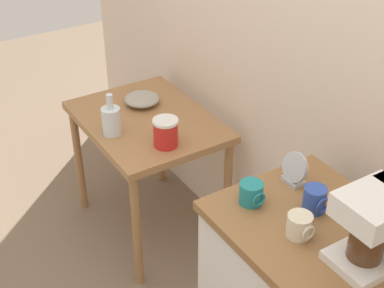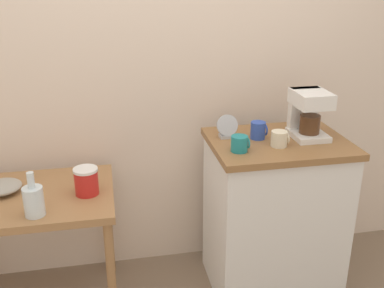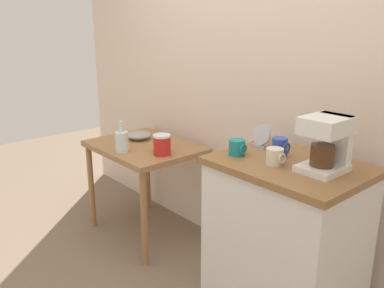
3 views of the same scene
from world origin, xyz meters
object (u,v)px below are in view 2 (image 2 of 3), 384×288
bowl_stoneware (3,187)px  mug_dark_teal (240,144)px  mug_small_cream (279,139)px  coffee_maker (308,112)px  canister_enamel (86,181)px  glass_carafe_vase (34,200)px  table_clock (227,128)px  mug_blue (258,130)px

bowl_stoneware → mug_dark_teal: mug_dark_teal is taller
mug_small_cream → coffee_maker: bearing=29.5°
canister_enamel → glass_carafe_vase: bearing=-143.4°
glass_carafe_vase → table_clock: 1.06m
bowl_stoneware → mug_dark_teal: (1.20, -0.18, 0.22)m
canister_enamel → coffee_maker: coffee_maker is taller
bowl_stoneware → canister_enamel: (0.42, -0.09, 0.04)m
mug_dark_teal → mug_small_cream: same height
mug_dark_teal → table_clock: size_ratio=0.72×
glass_carafe_vase → canister_enamel: bearing=36.6°
mug_dark_teal → mug_small_cream: (0.22, 0.03, -0.00)m
coffee_maker → table_clock: bearing=171.8°
bowl_stoneware → coffee_maker: coffee_maker is taller
canister_enamel → mug_blue: mug_blue is taller
glass_carafe_vase → mug_small_cream: mug_small_cream is taller
coffee_maker → bowl_stoneware: bearing=178.6°
mug_dark_teal → mug_small_cream: size_ratio=1.01×
bowl_stoneware → coffee_maker: 1.66m
coffee_maker → table_clock: 0.45m
glass_carafe_vase → table_clock: bearing=16.3°
glass_carafe_vase → mug_small_cream: (1.24, 0.11, 0.17)m
bowl_stoneware → glass_carafe_vase: bearing=-54.7°
glass_carafe_vase → mug_small_cream: size_ratio=2.39×
coffee_maker → mug_blue: bearing=176.7°
coffee_maker → mug_blue: 0.29m
canister_enamel → coffee_maker: 1.24m
mug_dark_teal → bowl_stoneware: bearing=171.4°
mug_blue → table_clock: size_ratio=0.73×
glass_carafe_vase → table_clock: (1.00, 0.29, 0.19)m
coffee_maker → mug_dark_teal: size_ratio=2.79×
mug_blue → mug_dark_teal: 0.22m
glass_carafe_vase → coffee_maker: 1.48m
bowl_stoneware → mug_small_cream: (1.42, -0.15, 0.22)m
mug_small_cream → table_clock: size_ratio=0.71×
canister_enamel → mug_small_cream: bearing=-3.4°
canister_enamel → coffee_maker: bearing=2.6°
glass_carafe_vase → canister_enamel: size_ratio=1.55×
canister_enamel → coffee_maker: (1.20, 0.05, 0.28)m
bowl_stoneware → mug_blue: (1.35, -0.02, 0.22)m
canister_enamel → bowl_stoneware: bearing=167.6°
mug_blue → table_clock: (-0.16, 0.05, 0.01)m
coffee_maker → mug_dark_teal: 0.46m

